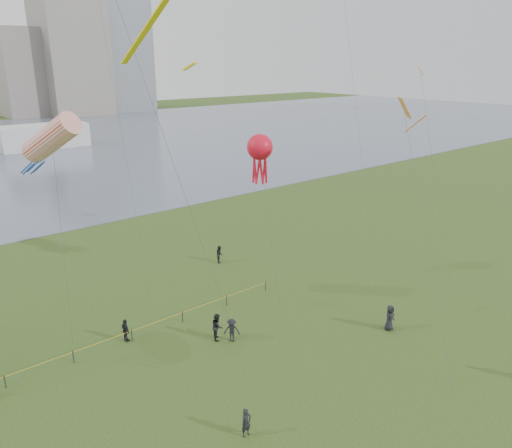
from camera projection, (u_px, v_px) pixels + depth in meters
ground_plane at (372, 404)px, 27.60m from camera, size 400.00×400.00×0.00m
building_mid at (71, 57)px, 167.68m from camera, size 20.00×20.00×38.00m
building_low at (25, 73)px, 165.09m from camera, size 16.00×18.00×28.00m
pavilion_right at (43, 136)px, 106.74m from camera, size 18.00×7.00×5.00m
fence at (38, 368)px, 29.96m from camera, size 24.07×0.07×1.05m
spectator_a at (217, 326)px, 33.83m from camera, size 1.09×1.15×1.87m
spectator_b at (232, 330)px, 33.55m from camera, size 1.21×1.19×1.66m
spectator_c at (126, 330)px, 33.56m from camera, size 0.43×0.97×1.63m
spectator_d at (390, 318)px, 34.99m from camera, size 0.98×0.70×1.86m
spectator_f at (246, 423)px, 25.09m from camera, size 0.58×0.39×1.57m
spectator_g at (220, 254)px, 46.77m from camera, size 0.93×0.99×1.62m
kite_windsock at (52, 138)px, 33.47m from camera, size 4.19×6.76×15.02m
kite_octopus at (260, 148)px, 39.30m from camera, size 3.53×6.40×12.64m
kite_delta at (407, 119)px, 33.23m from camera, size 6.21×9.36×15.75m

